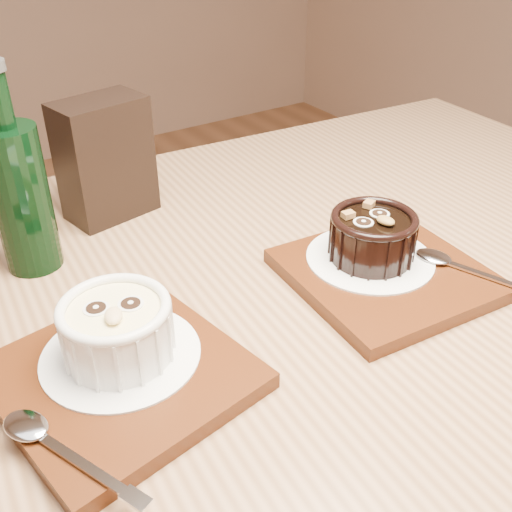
{
  "coord_description": "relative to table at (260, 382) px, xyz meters",
  "views": [
    {
      "loc": [
        -0.09,
        -0.15,
        1.1
      ],
      "look_at": [
        0.15,
        0.21,
        0.81
      ],
      "focal_mm": 42.0,
      "sensor_mm": 36.0,
      "label": 1
    }
  ],
  "objects": [
    {
      "name": "green_bottle",
      "position": [
        -0.15,
        0.2,
        0.17
      ],
      "size": [
        0.06,
        0.06,
        0.21
      ],
      "color": "black",
      "rests_on": "table"
    },
    {
      "name": "doily_right",
      "position": [
        0.13,
        -0.01,
        0.11
      ],
      "size": [
        0.13,
        0.13,
        0.0
      ],
      "primitive_type": "cylinder",
      "color": "white",
      "rests_on": "tray_right"
    },
    {
      "name": "doily_left",
      "position": [
        -0.14,
        -0.0,
        0.11
      ],
      "size": [
        0.13,
        0.13,
        0.0
      ],
      "primitive_type": "cylinder",
      "color": "white",
      "rests_on": "tray_left"
    },
    {
      "name": "condiment_stand",
      "position": [
        -0.04,
        0.26,
        0.16
      ],
      "size": [
        0.11,
        0.08,
        0.14
      ],
      "primitive_type": "cube",
      "rotation": [
        0.0,
        0.0,
        0.19
      ],
      "color": "black",
      "rests_on": "table"
    },
    {
      "name": "table",
      "position": [
        0.0,
        0.0,
        0.0
      ],
      "size": [
        1.26,
        0.89,
        0.75
      ],
      "rotation": [
        0.0,
        0.0,
        -0.08
      ],
      "color": "brown",
      "rests_on": "ground"
    },
    {
      "name": "spoon_left",
      "position": [
        -0.21,
        -0.07,
        0.11
      ],
      "size": [
        0.08,
        0.13,
        0.01
      ],
      "primitive_type": null,
      "rotation": [
        0.0,
        0.0,
        0.4
      ],
      "color": "silver",
      "rests_on": "tray_left"
    },
    {
      "name": "tray_left",
      "position": [
        -0.15,
        -0.02,
        0.1
      ],
      "size": [
        0.21,
        0.21,
        0.01
      ],
      "primitive_type": "cube",
      "rotation": [
        0.0,
        0.0,
        0.16
      ],
      "color": "#4E220D",
      "rests_on": "table"
    },
    {
      "name": "spoon_right",
      "position": [
        0.2,
        -0.08,
        0.11
      ],
      "size": [
        0.07,
        0.14,
        0.01
      ],
      "primitive_type": null,
      "rotation": [
        0.0,
        0.0,
        0.33
      ],
      "color": "silver",
      "rests_on": "tray_right"
    },
    {
      "name": "tray_right",
      "position": [
        0.13,
        -0.03,
        0.1
      ],
      "size": [
        0.19,
        0.19,
        0.01
      ],
      "primitive_type": "cube",
      "rotation": [
        0.0,
        0.0,
        -0.08
      ],
      "color": "#4E220D",
      "rests_on": "table"
    },
    {
      "name": "ramekin_white",
      "position": [
        -0.14,
        -0.0,
        0.14
      ],
      "size": [
        0.09,
        0.09,
        0.05
      ],
      "rotation": [
        0.0,
        0.0,
        -0.36
      ],
      "color": "white",
      "rests_on": "doily_left"
    },
    {
      "name": "ramekin_dark",
      "position": [
        0.13,
        -0.01,
        0.13
      ],
      "size": [
        0.09,
        0.09,
        0.05
      ],
      "rotation": [
        0.0,
        0.0,
        0.16
      ],
      "color": "black",
      "rests_on": "doily_right"
    }
  ]
}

